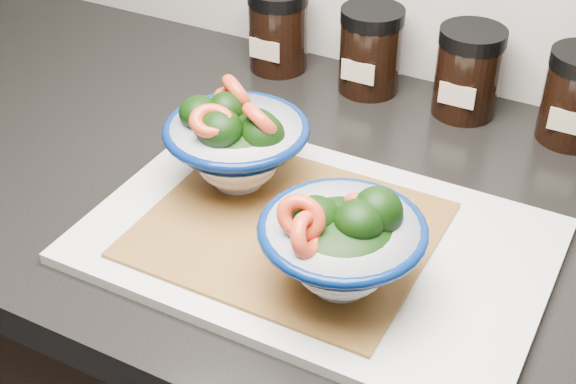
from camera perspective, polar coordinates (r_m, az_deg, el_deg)
The scene contains 8 objects.
countertop at distance 0.90m, azimuth 0.53°, elevation -0.46°, with size 3.50×0.60×0.04m, color black.
cutting_board at distance 0.80m, azimuth 2.02°, elevation -3.50°, with size 0.45×0.30×0.01m, color silver.
bamboo_mat at distance 0.80m, azimuth 0.00°, elevation -2.66°, with size 0.28×0.24×0.00m, color #AB7533.
bowl_left at distance 0.84m, azimuth -3.74°, elevation 3.56°, with size 0.15×0.15×0.12m.
bowl_right at distance 0.71m, azimuth 3.87°, elevation -3.68°, with size 0.15×0.15×0.11m.
spice_jar_a at distance 1.11m, azimuth -0.71°, elevation 11.49°, with size 0.08×0.08×0.11m.
spice_jar_b at distance 1.06m, azimuth 5.88°, elevation 10.01°, with size 0.08×0.08×0.11m.
spice_jar_c at distance 1.02m, azimuth 12.68°, elevation 8.33°, with size 0.08×0.08×0.11m.
Camera 1 is at (0.33, 0.80, 1.41)m, focal length 50.00 mm.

